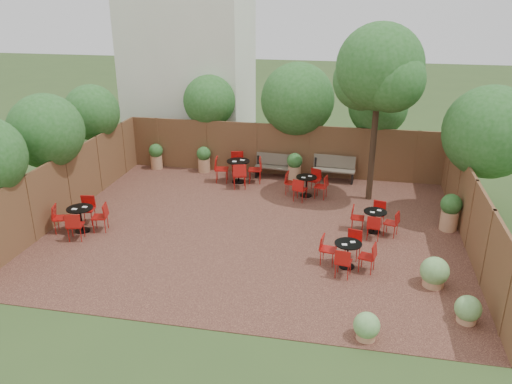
# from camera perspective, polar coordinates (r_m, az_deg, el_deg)

# --- Properties ---
(ground) EXTENTS (80.00, 80.00, 0.00)m
(ground) POSITION_cam_1_polar(r_m,az_deg,el_deg) (15.37, -0.07, -4.17)
(ground) COLOR #354F23
(ground) RESTS_ON ground
(courtyard_paving) EXTENTS (12.00, 10.00, 0.02)m
(courtyard_paving) POSITION_cam_1_polar(r_m,az_deg,el_deg) (15.36, -0.07, -4.13)
(courtyard_paving) COLOR #321B14
(courtyard_paving) RESTS_ON ground
(fence_back) EXTENTS (12.00, 0.08, 2.00)m
(fence_back) POSITION_cam_1_polar(r_m,az_deg,el_deg) (19.61, 2.82, 4.73)
(fence_back) COLOR #53341F
(fence_back) RESTS_ON ground
(fence_left) EXTENTS (0.08, 10.00, 2.00)m
(fence_left) POSITION_cam_1_polar(r_m,az_deg,el_deg) (17.10, -20.19, 0.83)
(fence_left) COLOR #53341F
(fence_left) RESTS_ON ground
(fence_right) EXTENTS (0.08, 10.00, 2.00)m
(fence_right) POSITION_cam_1_polar(r_m,az_deg,el_deg) (15.06, 22.93, -2.36)
(fence_right) COLOR #53341F
(fence_right) RESTS_ON ground
(neighbour_building) EXTENTS (5.00, 4.00, 8.00)m
(neighbour_building) POSITION_cam_1_polar(r_m,az_deg,el_deg) (22.91, -7.42, 14.70)
(neighbour_building) COLOR silver
(neighbour_building) RESTS_ON ground
(overhang_foliage) EXTENTS (15.73, 10.56, 2.78)m
(overhang_foliage) POSITION_cam_1_polar(r_m,az_deg,el_deg) (17.32, 0.55, 8.41)
(overhang_foliage) COLOR #21561C
(overhang_foliage) RESTS_ON ground
(courtyard_tree) EXTENTS (2.86, 2.77, 5.81)m
(courtyard_tree) POSITION_cam_1_polar(r_m,az_deg,el_deg) (16.82, 13.57, 12.80)
(courtyard_tree) COLOR black
(courtyard_tree) RESTS_ON courtyard_paving
(park_bench_left) EXTENTS (1.48, 0.59, 0.90)m
(park_bench_left) POSITION_cam_1_polar(r_m,az_deg,el_deg) (19.44, 2.07, 2.98)
(park_bench_left) COLOR brown
(park_bench_left) RESTS_ON courtyard_paving
(park_bench_right) EXTENTS (1.57, 0.59, 0.96)m
(park_bench_right) POSITION_cam_1_polar(r_m,az_deg,el_deg) (19.22, 8.69, 2.62)
(park_bench_right) COLOR brown
(park_bench_right) RESTS_ON courtyard_paving
(bistro_tables) EXTENTS (9.96, 7.17, 0.96)m
(bistro_tables) POSITION_cam_1_polar(r_m,az_deg,el_deg) (16.29, -0.26, -0.87)
(bistro_tables) COLOR black
(bistro_tables) RESTS_ON courtyard_paving
(planters) EXTENTS (11.21, 4.21, 1.13)m
(planters) POSITION_cam_1_polar(r_m,az_deg,el_deg) (18.32, 2.47, 2.16)
(planters) COLOR tan
(planters) RESTS_ON courtyard_paving
(low_shrubs) EXTENTS (2.68, 3.00, 0.74)m
(low_shrubs) POSITION_cam_1_polar(r_m,az_deg,el_deg) (12.27, 18.64, -10.75)
(low_shrubs) COLOR tan
(low_shrubs) RESTS_ON courtyard_paving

